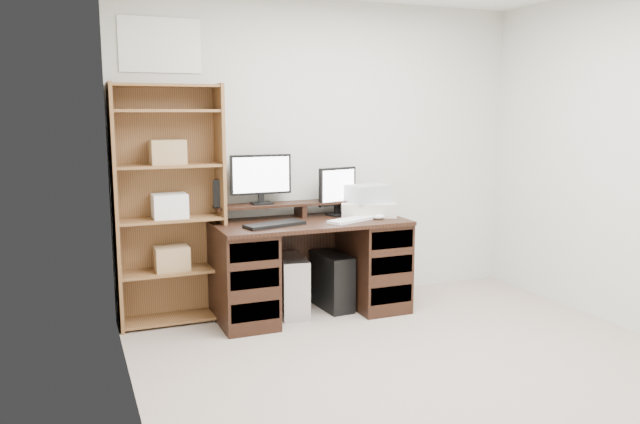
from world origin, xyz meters
TOP-DOWN VIEW (x-y plane):
  - room at (-0.00, 0.00)m, footprint 3.54×4.04m
  - desk at (-0.29, 1.64)m, footprint 1.50×0.70m
  - riser_shelf at (-0.29, 1.85)m, footprint 1.40×0.22m
  - monitor_wide at (-0.62, 1.87)m, footprint 0.49×0.13m
  - monitor_small at (0.02, 1.80)m, footprint 0.36×0.17m
  - speaker at (-0.96, 1.84)m, footprint 0.11×0.11m
  - keyboard_black at (-0.62, 1.51)m, footprint 0.49×0.27m
  - keyboard_white at (0.02, 1.51)m, footprint 0.47×0.31m
  - mouse at (0.24, 1.49)m, footprint 0.11×0.09m
  - printer at (0.25, 1.71)m, footprint 0.54×0.48m
  - basket at (0.25, 1.71)m, footprint 0.37×0.30m
  - tower_silver at (-0.43, 1.68)m, footprint 0.27×0.49m
  - tower_black at (-0.08, 1.70)m, footprint 0.22×0.46m
  - bookshelf at (-1.34, 1.86)m, footprint 0.80×0.30m

SIDE VIEW (x-z plane):
  - tower_black at x=-0.08m, z-range 0.00..0.45m
  - tower_silver at x=-0.43m, z-range 0.00..0.46m
  - desk at x=-0.29m, z-range 0.01..0.76m
  - keyboard_white at x=0.02m, z-range 0.75..0.77m
  - keyboard_black at x=-0.62m, z-range 0.75..0.78m
  - mouse at x=0.24m, z-range 0.75..0.79m
  - printer at x=0.25m, z-range 0.75..0.86m
  - riser_shelf at x=-0.29m, z-range 0.78..0.90m
  - bookshelf at x=-1.34m, z-range 0.02..1.82m
  - basket at x=0.25m, z-range 0.86..1.00m
  - monitor_small at x=0.02m, z-range 0.77..1.16m
  - speaker at x=-0.96m, z-range 0.87..1.08m
  - monitor_wide at x=-0.62m, z-range 0.89..1.28m
  - room at x=0.00m, z-range -0.02..2.52m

